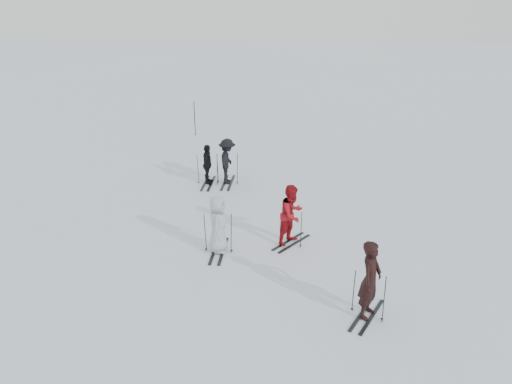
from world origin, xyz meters
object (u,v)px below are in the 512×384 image
skier_uphill_far (227,162)px  piste_marker (195,119)px  skier_near_dark (370,281)px  skier_grey (218,225)px  skier_red (292,215)px  skier_uphill_left (207,165)px

skier_uphill_far → piste_marker: (-3.13, 6.43, -0.00)m
skier_near_dark → skier_grey: (-4.14, 2.45, -0.11)m
skier_red → skier_uphill_left: bearing=72.0°
skier_grey → skier_uphill_far: size_ratio=0.97×
skier_red → skier_grey: 2.21m
skier_grey → skier_uphill_left: 5.46m
skier_uphill_left → skier_grey: bearing=-166.7°
skier_uphill_left → piste_marker: bearing=15.4°
skier_red → skier_uphill_left: skier_red is taller
skier_near_dark → skier_uphill_far: (-5.04, 7.85, -0.08)m
skier_grey → skier_uphill_left: skier_grey is taller
skier_grey → skier_uphill_left: (-1.65, 5.21, -0.08)m
skier_grey → piste_marker: bearing=14.9°
skier_uphill_far → piste_marker: 7.15m
skier_uphill_left → skier_uphill_far: skier_uphill_far is taller
piste_marker → skier_near_dark: bearing=-60.2°
skier_uphill_left → piste_marker: size_ratio=0.88×
skier_grey → skier_uphill_left: bearing=13.7°
skier_near_dark → piste_marker: size_ratio=1.09×
piste_marker → skier_red: bearing=-61.1°
skier_near_dark → skier_uphill_far: bearing=54.7°
skier_uphill_far → piste_marker: same height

